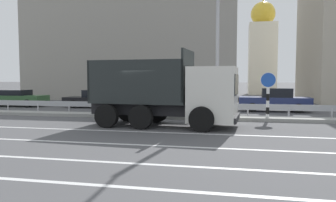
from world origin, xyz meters
TOP-DOWN VIEW (x-y plane):
  - ground_plane at (0.00, 0.00)m, footprint 320.00×320.00m
  - lane_strip_0 at (0.34, -1.89)m, footprint 51.39×0.16m
  - lane_strip_1 at (0.34, -4.43)m, footprint 51.39×0.16m
  - lane_strip_2 at (0.34, -6.70)m, footprint 51.39×0.16m
  - lane_strip_3 at (0.34, -8.47)m, footprint 51.39×0.16m
  - median_island at (0.00, 2.76)m, footprint 28.26×1.10m
  - median_guardrail at (-0.00, 3.65)m, footprint 51.39×0.09m
  - dump_truck at (1.25, -0.16)m, footprint 6.73×3.03m
  - median_road_sign at (5.19, 2.76)m, footprint 0.78×0.16m
  - street_lamp_1 at (2.62, 2.63)m, footprint 0.71×2.39m
  - parked_car_1 at (-13.01, 7.87)m, footprint 4.46×1.93m
  - parked_car_2 at (-6.42, 8.02)m, footprint 4.91×1.99m
  - parked_car_3 at (-0.39, 7.85)m, footprint 4.75×1.83m
  - parked_car_4 at (6.09, 7.75)m, footprint 4.54×1.93m
  - background_building_0 at (-7.19, 19.07)m, footprint 21.60×8.01m
  - church_tower at (7.02, 31.72)m, footprint 3.60×3.60m

SIDE VIEW (x-z plane):
  - ground_plane at x=0.00m, z-range 0.00..0.00m
  - lane_strip_0 at x=0.34m, z-range 0.00..0.01m
  - lane_strip_1 at x=0.34m, z-range 0.00..0.01m
  - lane_strip_2 at x=0.34m, z-range 0.00..0.01m
  - lane_strip_3 at x=0.34m, z-range 0.00..0.01m
  - median_island at x=0.00m, z-range 0.00..0.18m
  - median_guardrail at x=0.00m, z-range 0.18..0.96m
  - parked_car_2 at x=-6.42m, z-range 0.01..1.32m
  - parked_car_1 at x=-13.01m, z-range 0.03..1.31m
  - parked_car_3 at x=-0.39m, z-range 0.00..1.49m
  - parked_car_4 at x=6.09m, z-range -0.01..1.52m
  - median_road_sign at x=5.19m, z-range 0.08..2.56m
  - dump_truck at x=1.25m, z-range -0.38..3.03m
  - street_lamp_1 at x=2.62m, z-range 0.50..9.06m
  - background_building_0 at x=-7.19m, z-range 0.00..11.78m
  - church_tower at x=7.02m, z-range -0.58..12.72m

